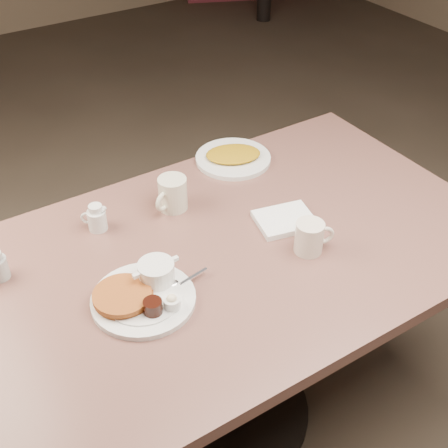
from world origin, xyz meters
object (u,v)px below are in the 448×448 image
hash_plate (233,157)px  main_plate (143,292)px  coffee_mug_far (172,194)px  diner_table (228,293)px  creamer_right (97,218)px  coffee_mug_near (310,237)px

hash_plate → main_plate: bearing=-142.2°
coffee_mug_far → diner_table: bearing=-81.2°
main_plate → creamer_right: creamer_right is taller
coffee_mug_far → creamer_right: (-0.22, 0.03, -0.01)m
diner_table → main_plate: 0.34m
main_plate → coffee_mug_near: coffee_mug_near is taller
coffee_mug_near → coffee_mug_far: (-0.22, 0.36, 0.00)m
main_plate → creamer_right: 0.32m
diner_table → hash_plate: (0.26, 0.36, 0.18)m
main_plate → hash_plate: size_ratio=0.97×
coffee_mug_far → hash_plate: (0.29, 0.12, -0.04)m
coffee_mug_far → hash_plate: 0.32m
main_plate → coffee_mug_far: size_ratio=2.45×
coffee_mug_near → creamer_right: size_ratio=1.46×
coffee_mug_near → main_plate: bearing=170.8°
creamer_right → hash_plate: size_ratio=0.25×
diner_table → hash_plate: bearing=55.0°
diner_table → creamer_right: bearing=134.3°
creamer_right → diner_table: bearing=-45.7°
diner_table → main_plate: size_ratio=4.76×
main_plate → coffee_mug_far: (0.24, 0.29, 0.03)m
diner_table → hash_plate: size_ratio=4.63×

